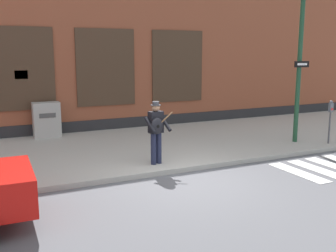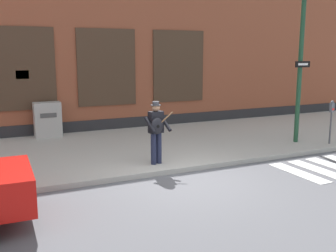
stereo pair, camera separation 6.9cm
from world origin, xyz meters
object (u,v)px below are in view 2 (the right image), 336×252
Objects in this scene: traffic_light at (330,36)px; busker at (156,129)px; utility_box at (48,120)px; parking_meter at (331,115)px.

busker is at bearing 172.87° from traffic_light.
traffic_light is at bearing -36.51° from utility_box.
parking_meter is at bearing -31.38° from utility_box.
busker reaches higher than parking_meter.
parking_meter reaches higher than utility_box.
busker is 6.16m from parking_meter.
traffic_light is 3.45× the size of parking_meter.
parking_meter is at bearing 30.06° from traffic_light.
traffic_light is 9.71m from utility_box.
traffic_light reaches higher than parking_meter.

